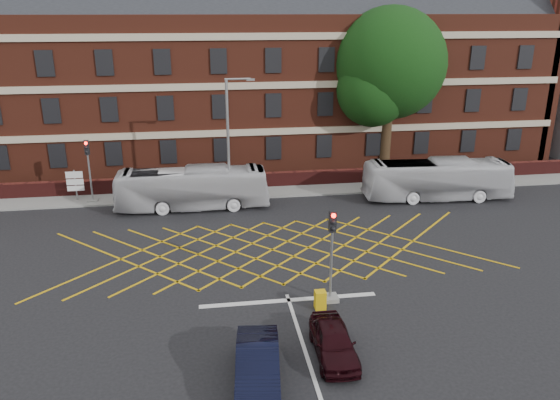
{
  "coord_description": "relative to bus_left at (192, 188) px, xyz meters",
  "views": [
    {
      "loc": [
        -3.56,
        -24.82,
        12.36
      ],
      "look_at": [
        0.35,
        1.5,
        3.03
      ],
      "focal_mm": 35.0,
      "sensor_mm": 36.0,
      "label": 1
    }
  ],
  "objects": [
    {
      "name": "car_maroon",
      "position": [
        5.25,
        -17.11,
        -0.75
      ],
      "size": [
        1.57,
        3.69,
        1.24
      ],
      "primitive_type": "imported",
      "rotation": [
        0.0,
        0.0,
        -0.03
      ],
      "color": "black",
      "rests_on": "ground"
    },
    {
      "name": "box_junction_hatching",
      "position": [
        4.25,
        -7.29,
        -1.37
      ],
      "size": [
        8.22,
        8.22,
        0.02
      ],
      "primitive_type": "cube",
      "rotation": [
        0.0,
        0.0,
        0.79
      ],
      "color": "#CC990C",
      "rests_on": "ground"
    },
    {
      "name": "bus_left",
      "position": [
        0.0,
        0.0,
        0.0
      ],
      "size": [
        9.89,
        2.4,
        2.75
      ],
      "primitive_type": "imported",
      "rotation": [
        0.0,
        0.0,
        1.56
      ],
      "color": "#BCBBC0",
      "rests_on": "ground"
    },
    {
      "name": "centre_line",
      "position": [
        4.25,
        -19.29,
        -1.36
      ],
      "size": [
        0.15,
        14.0,
        0.02
      ],
      "primitive_type": "cube",
      "color": "silver",
      "rests_on": "ground"
    },
    {
      "name": "traffic_light_near",
      "position": [
        6.09,
        -13.04,
        0.39
      ],
      "size": [
        0.7,
        0.7,
        4.27
      ],
      "color": "slate",
      "rests_on": "ground"
    },
    {
      "name": "far_pavement",
      "position": [
        4.25,
        2.71,
        -1.31
      ],
      "size": [
        60.0,
        3.0,
        0.12
      ],
      "primitive_type": "cube",
      "color": "slate",
      "rests_on": "ground"
    },
    {
      "name": "street_lamp",
      "position": [
        2.49,
        -0.03,
        1.46
      ],
      "size": [
        2.25,
        1.0,
        8.36
      ],
      "color": "slate",
      "rests_on": "ground"
    },
    {
      "name": "bus_right",
      "position": [
        16.51,
        -0.57,
        0.02
      ],
      "size": [
        10.13,
        3.02,
        2.78
      ],
      "primitive_type": "imported",
      "rotation": [
        0.0,
        0.0,
        1.5
      ],
      "color": "silver",
      "rests_on": "ground"
    },
    {
      "name": "direction_signs",
      "position": [
        -7.8,
        2.47,
        0.0
      ],
      "size": [
        1.1,
        0.16,
        2.2
      ],
      "color": "gray",
      "rests_on": "ground"
    },
    {
      "name": "utility_cabinet",
      "position": [
        5.5,
        -13.66,
        -0.96
      ],
      "size": [
        0.48,
        0.44,
        0.83
      ],
      "primitive_type": "cube",
      "color": "gold",
      "rests_on": "ground"
    },
    {
      "name": "boundary_wall",
      "position": [
        4.25,
        3.71,
        -0.82
      ],
      "size": [
        56.0,
        0.5,
        1.1
      ],
      "primitive_type": "cube",
      "color": "#461412",
      "rests_on": "ground"
    },
    {
      "name": "car_navy",
      "position": [
        2.26,
        -18.28,
        -0.67
      ],
      "size": [
        1.93,
        4.42,
        1.41
      ],
      "primitive_type": "imported",
      "rotation": [
        0.0,
        0.0,
        -0.1
      ],
      "color": "black",
      "rests_on": "ground"
    },
    {
      "name": "stop_line",
      "position": [
        4.25,
        -12.79,
        -1.36
      ],
      "size": [
        8.0,
        0.3,
        0.02
      ],
      "primitive_type": "cube",
      "color": "silver",
      "rests_on": "ground"
    },
    {
      "name": "victorian_building",
      "position": [
        4.5,
        12.71,
        6.46
      ],
      "size": [
        51.0,
        12.17,
        20.4
      ],
      "color": "#5F2618",
      "rests_on": "ground"
    },
    {
      "name": "ground",
      "position": [
        4.25,
        -9.29,
        -1.37
      ],
      "size": [
        120.0,
        120.0,
        0.0
      ],
      "primitive_type": "plane",
      "color": "black",
      "rests_on": "ground"
    },
    {
      "name": "deciduous_tree",
      "position": [
        15.19,
        6.72,
        6.5
      ],
      "size": [
        8.5,
        8.49,
        12.71
      ],
      "color": "black",
      "rests_on": "ground"
    },
    {
      "name": "traffic_light_far",
      "position": [
        -6.72,
        2.17,
        0.39
      ],
      "size": [
        0.7,
        0.7,
        4.27
      ],
      "color": "slate",
      "rests_on": "ground"
    }
  ]
}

